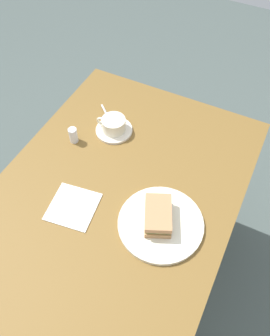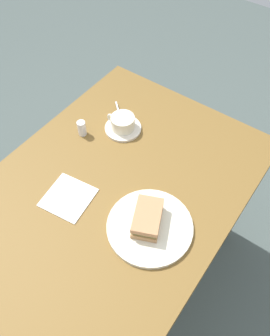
{
  "view_description": "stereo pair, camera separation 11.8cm",
  "coord_description": "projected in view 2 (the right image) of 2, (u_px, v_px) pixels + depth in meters",
  "views": [
    {
      "loc": [
        -0.45,
        -0.34,
        1.71
      ],
      "look_at": [
        0.19,
        -0.03,
        0.76
      ],
      "focal_mm": 36.62,
      "sensor_mm": 36.0,
      "label": 1
    },
    {
      "loc": [
        -0.39,
        -0.44,
        1.71
      ],
      "look_at": [
        0.19,
        -0.03,
        0.76
      ],
      "focal_mm": 36.62,
      "sensor_mm": 36.0,
      "label": 2
    }
  ],
  "objects": [
    {
      "name": "ground_plane",
      "position": [
        109.0,
        282.0,
        1.71
      ],
      "size": [
        6.0,
        6.0,
        0.0
      ],
      "primitive_type": "plane",
      "color": "#475350"
    },
    {
      "name": "dining_table",
      "position": [
        97.0,
        219.0,
        1.19
      ],
      "size": [
        1.28,
        0.8,
        0.73
      ],
      "color": "brown",
      "rests_on": "ground_plane"
    },
    {
      "name": "sandwich_plate",
      "position": [
        150.0,
        227.0,
        1.07
      ],
      "size": [
        0.27,
        0.27,
        0.01
      ],
      "primitive_type": "cylinder",
      "color": "silver",
      "rests_on": "dining_table"
    },
    {
      "name": "sandwich_front",
      "position": [
        147.0,
        218.0,
        1.05
      ],
      "size": [
        0.15,
        0.13,
        0.05
      ],
      "color": "#AF7C4E",
      "rests_on": "sandwich_plate"
    },
    {
      "name": "coffee_saucer",
      "position": [
        123.0,
        128.0,
        1.33
      ],
      "size": [
        0.14,
        0.14,
        0.01
      ],
      "primitive_type": "cylinder",
      "color": "silver",
      "rests_on": "dining_table"
    },
    {
      "name": "coffee_cup",
      "position": [
        123.0,
        122.0,
        1.31
      ],
      "size": [
        0.09,
        0.12,
        0.05
      ],
      "color": "silver",
      "rests_on": "coffee_saucer"
    },
    {
      "name": "spoon",
      "position": [
        119.0,
        113.0,
        1.38
      ],
      "size": [
        0.07,
        0.08,
        0.01
      ],
      "color": "silver",
      "rests_on": "coffee_saucer"
    },
    {
      "name": "napkin",
      "position": [
        68.0,
        197.0,
        1.15
      ],
      "size": [
        0.17,
        0.17,
        0.0
      ],
      "primitive_type": "cube",
      "rotation": [
        0.0,
        0.0,
        0.14
      ],
      "color": "white",
      "rests_on": "dining_table"
    },
    {
      "name": "salt_shaker",
      "position": [
        82.0,
        128.0,
        1.3
      ],
      "size": [
        0.03,
        0.03,
        0.06
      ],
      "primitive_type": "cylinder",
      "color": "silver",
      "rests_on": "dining_table"
    }
  ]
}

